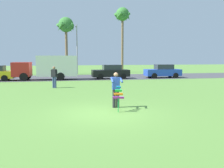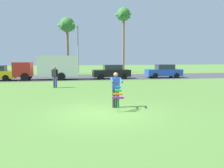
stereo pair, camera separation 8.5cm
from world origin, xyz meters
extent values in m
plane|color=#568438|center=(0.00, 0.00, 0.00)|extent=(120.00, 120.00, 0.00)
cube|color=#424247|center=(0.00, 18.35, 0.01)|extent=(120.00, 8.00, 0.01)
cylinder|color=#26262B|center=(0.84, 1.01, 0.45)|extent=(0.16, 0.16, 0.90)
cylinder|color=#26262B|center=(0.66, 1.02, 0.45)|extent=(0.16, 0.16, 0.90)
cube|color=#2D4CA5|center=(0.75, 1.02, 1.20)|extent=(0.37, 0.24, 0.60)
sphere|color=#9E7051|center=(0.75, 1.02, 1.62)|extent=(0.22, 0.22, 0.22)
cylinder|color=#2D4CA5|center=(0.96, 0.76, 1.38)|extent=(0.12, 0.59, 0.24)
cylinder|color=#2D4CA5|center=(0.52, 0.78, 1.38)|extent=(0.12, 0.59, 0.24)
cube|color=blue|center=(0.77, 0.51, 1.07)|extent=(0.25, 0.19, 0.12)
cube|color=green|center=(0.73, 0.36, 0.94)|extent=(0.34, 0.21, 0.12)
cube|color=orange|center=(0.69, 0.20, 0.80)|extent=(0.44, 0.23, 0.12)
cube|color=purple|center=(0.65, 0.04, 0.66)|extent=(0.53, 0.26, 0.12)
cylinder|color=green|center=(0.65, 0.04, 0.33)|extent=(0.04, 0.04, 0.66)
cylinder|color=black|center=(-7.87, 15.16, 0.32)|extent=(0.64, 0.23, 0.64)
cylinder|color=black|center=(-7.89, 16.78, 0.32)|extent=(0.64, 0.23, 0.64)
cube|color=#B2231E|center=(-6.31, 16.04, 1.17)|extent=(1.86, 1.95, 1.50)
cube|color=silver|center=(-2.61, 15.93, 1.52)|extent=(4.26, 2.13, 2.20)
cylinder|color=black|center=(-5.99, 15.11, 0.42)|extent=(0.85, 0.31, 0.84)
cylinder|color=black|center=(-5.93, 16.95, 0.42)|extent=(0.85, 0.31, 0.84)
cylinder|color=black|center=(-2.28, 15.00, 0.42)|extent=(0.85, 0.31, 0.84)
cylinder|color=black|center=(-2.23, 16.84, 0.42)|extent=(0.85, 0.31, 0.84)
cube|color=black|center=(3.27, 15.95, 0.64)|extent=(4.23, 1.79, 0.76)
cube|color=#282D38|center=(3.42, 15.95, 1.30)|extent=(2.04, 1.44, 0.60)
cylinder|color=black|center=(1.99, 15.12, 0.32)|extent=(0.64, 0.23, 0.64)
cylinder|color=black|center=(1.95, 16.73, 0.32)|extent=(0.64, 0.23, 0.64)
cylinder|color=black|center=(4.59, 15.17, 0.32)|extent=(0.64, 0.23, 0.64)
cylinder|color=black|center=(4.56, 16.79, 0.32)|extent=(0.64, 0.23, 0.64)
cube|color=#2347B7|center=(9.58, 15.95, 0.64)|extent=(4.25, 1.82, 0.76)
cube|color=#282D38|center=(9.73, 15.95, 1.30)|extent=(2.06, 1.45, 0.60)
cylinder|color=black|center=(8.26, 15.18, 0.32)|extent=(0.65, 0.24, 0.64)
cylinder|color=black|center=(8.31, 16.80, 0.32)|extent=(0.65, 0.24, 0.64)
cylinder|color=black|center=(10.86, 15.11, 0.32)|extent=(0.65, 0.24, 0.64)
cylinder|color=black|center=(10.91, 16.72, 0.32)|extent=(0.65, 0.24, 0.64)
cylinder|color=brown|center=(-1.62, 24.01, 3.40)|extent=(0.36, 0.36, 6.80)
sphere|color=#387A33|center=(-1.62, 24.01, 7.00)|extent=(2.10, 2.10, 2.10)
cone|color=#387A33|center=(-0.67, 24.01, 6.55)|extent=(0.44, 1.56, 1.28)
cone|color=#387A33|center=(-1.32, 24.91, 6.55)|extent=(1.62, 0.90, 1.28)
cone|color=#387A33|center=(-2.38, 24.57, 6.55)|extent=(1.27, 1.52, 1.28)
cone|color=#387A33|center=(-2.38, 23.45, 6.55)|extent=(1.27, 1.52, 1.28)
cone|color=#387A33|center=(-1.32, 23.11, 6.55)|extent=(1.62, 0.90, 1.28)
cylinder|color=brown|center=(7.18, 26.53, 4.49)|extent=(0.36, 0.36, 8.99)
sphere|color=#387A33|center=(7.18, 26.53, 9.19)|extent=(2.10, 2.10, 2.10)
cone|color=#387A33|center=(8.13, 26.53, 8.74)|extent=(0.44, 1.56, 1.28)
cone|color=#387A33|center=(7.48, 27.43, 8.74)|extent=(1.62, 0.90, 1.28)
cone|color=#387A33|center=(6.42, 27.09, 8.74)|extent=(1.27, 1.52, 1.28)
cone|color=#387A33|center=(6.42, 25.97, 8.74)|extent=(1.27, 1.52, 1.28)
cone|color=#387A33|center=(7.48, 25.63, 8.74)|extent=(1.62, 0.90, 1.28)
cylinder|color=#9E9EA3|center=(-0.14, 23.49, 3.50)|extent=(0.16, 0.16, 7.00)
cylinder|color=#9E9EA3|center=(-0.14, 24.19, 6.90)|extent=(0.10, 1.40, 0.10)
cube|color=#4C4C51|center=(-0.14, 24.84, 6.86)|extent=(0.24, 0.44, 0.16)
cylinder|color=#384772|center=(-2.69, 9.11, 0.45)|extent=(0.16, 0.16, 0.90)
cylinder|color=#384772|center=(-2.52, 9.03, 0.45)|extent=(0.16, 0.16, 0.90)
cube|color=black|center=(-2.60, 9.07, 1.20)|extent=(0.42, 0.36, 0.60)
sphere|color=#9E7051|center=(-2.60, 9.07, 1.62)|extent=(0.22, 0.22, 0.22)
cylinder|color=black|center=(-2.82, 9.18, 1.17)|extent=(0.09, 0.09, 0.58)
cylinder|color=black|center=(-2.39, 8.97, 1.17)|extent=(0.09, 0.09, 0.58)
camera|label=1|loc=(-1.55, -9.90, 2.47)|focal=37.06mm
camera|label=2|loc=(-1.47, -9.92, 2.47)|focal=37.06mm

